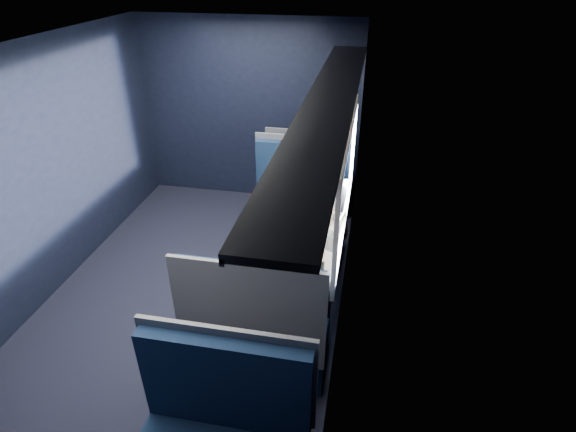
% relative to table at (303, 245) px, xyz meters
% --- Properties ---
extents(ground, '(2.80, 4.20, 0.01)m').
position_rel_table_xyz_m(ground, '(-1.03, 0.00, -0.67)').
color(ground, black).
extents(room_shell, '(3.00, 4.40, 2.40)m').
position_rel_table_xyz_m(room_shell, '(-1.01, 0.00, 0.81)').
color(room_shell, black).
rests_on(room_shell, ground).
extents(table, '(0.62, 1.00, 0.74)m').
position_rel_table_xyz_m(table, '(0.00, 0.00, 0.00)').
color(table, '#54565E').
rests_on(table, ground).
extents(seat_bay_near, '(1.05, 0.62, 1.26)m').
position_rel_table_xyz_m(seat_bay_near, '(-0.19, 0.87, -0.24)').
color(seat_bay_near, '#0B1934').
rests_on(seat_bay_near, ground).
extents(seat_bay_far, '(1.04, 0.62, 1.26)m').
position_rel_table_xyz_m(seat_bay_far, '(-0.18, -0.87, -0.25)').
color(seat_bay_far, '#0B1934').
rests_on(seat_bay_far, ground).
extents(seat_row_front, '(1.04, 0.51, 1.16)m').
position_rel_table_xyz_m(seat_row_front, '(-0.18, 1.80, -0.25)').
color(seat_row_front, '#0B1934').
rests_on(seat_row_front, ground).
extents(man, '(0.53, 0.56, 1.32)m').
position_rel_table_xyz_m(man, '(0.07, 0.70, 0.06)').
color(man, black).
rests_on(man, ground).
extents(woman, '(0.53, 0.56, 1.32)m').
position_rel_table_xyz_m(woman, '(0.07, -0.71, 0.06)').
color(woman, black).
rests_on(woman, ground).
extents(papers, '(0.69, 0.91, 0.01)m').
position_rel_table_xyz_m(papers, '(0.00, -0.04, 0.08)').
color(papers, white).
rests_on(papers, table).
extents(laptop, '(0.29, 0.35, 0.24)m').
position_rel_table_xyz_m(laptop, '(0.28, -0.01, 0.14)').
color(laptop, silver).
rests_on(laptop, table).
extents(bottle_small, '(0.06, 0.06, 0.20)m').
position_rel_table_xyz_m(bottle_small, '(0.20, 0.33, 0.16)').
color(bottle_small, silver).
rests_on(bottle_small, table).
extents(cup, '(0.07, 0.07, 0.09)m').
position_rel_table_xyz_m(cup, '(0.26, 0.35, 0.12)').
color(cup, white).
rests_on(cup, table).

